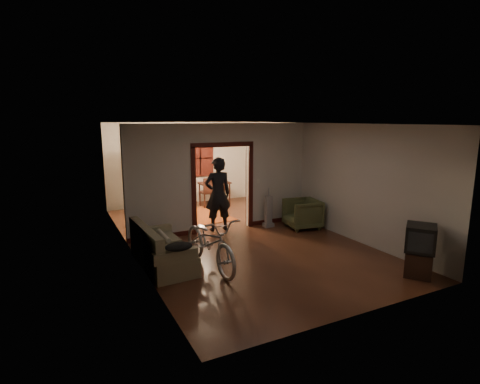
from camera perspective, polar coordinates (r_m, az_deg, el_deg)
floor at (r=9.43m, az=-0.82°, el=-6.86°), size 5.00×8.50×0.01m
ceiling at (r=8.97m, az=-0.87°, el=10.41°), size 5.00×8.50×0.01m
wall_back at (r=13.02m, az=-9.04°, el=4.31°), size 5.00×0.02×2.80m
wall_left at (r=8.34m, az=-16.51°, el=0.22°), size 0.02×8.50×2.80m
wall_right at (r=10.42m, az=11.64°, el=2.55°), size 0.02×8.50×2.80m
partition_wall at (r=9.77m, az=-2.76°, el=2.21°), size 5.00×0.14×2.80m
door_casing at (r=9.82m, az=-2.75°, el=0.48°), size 1.74×0.20×2.32m
far_window at (r=13.19m, az=-6.10°, el=5.12°), size 0.98×0.06×1.28m
chandelier at (r=11.29m, az=-6.45°, el=8.19°), size 0.24×0.24×0.24m
light_switch at (r=10.19m, az=2.82°, el=1.73°), size 0.08×0.01×0.12m
sofa at (r=7.69m, az=-11.68°, el=-7.97°), size 0.94×1.89×0.85m
rolled_paper at (r=7.95m, az=-11.58°, el=-6.52°), size 0.09×0.75×0.09m
jacket at (r=6.79m, az=-9.32°, el=-8.20°), size 0.50×0.38×0.15m
bicycle at (r=7.41m, az=-4.59°, el=-7.57°), size 0.86×2.10×1.08m
armchair at (r=10.22m, az=9.47°, el=-3.29°), size 1.00×0.98×0.79m
tv_stand at (r=7.90m, az=25.52°, el=-9.83°), size 0.69×0.68×0.46m
crt_tv at (r=7.74m, az=25.83°, el=-6.32°), size 0.76×0.75×0.49m
vacuum at (r=10.21m, az=4.35°, el=-2.96°), size 0.28×0.23×0.87m
person at (r=9.78m, az=-3.40°, el=-0.35°), size 0.74×0.52×1.94m
oriental_rug at (r=11.51m, az=-6.26°, el=-3.56°), size 1.70×2.16×0.02m
locker at (r=12.26m, az=-13.28°, el=1.73°), size 1.09×0.80×1.95m
globe at (r=12.15m, az=-13.48°, el=6.22°), size 0.29×0.29×0.29m
desk at (r=12.88m, az=-3.88°, el=-0.24°), size 1.16×0.87×0.76m
desk_chair at (r=12.54m, az=-4.98°, el=-0.02°), size 0.57×0.57×1.00m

